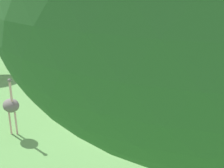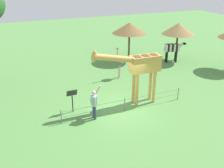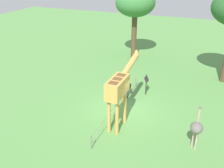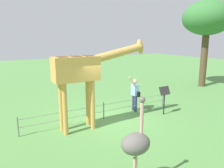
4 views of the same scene
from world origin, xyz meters
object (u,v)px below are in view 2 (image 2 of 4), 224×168
object	(u,v)px
giraffe	(139,66)
visitor	(94,103)
info_sign	(72,96)
shade_hut_near	(178,29)
zebra	(173,49)
ostrich	(119,62)
shade_hut_aside	(129,28)

from	to	relation	value
giraffe	visitor	xyz separation A→B (m)	(2.87, 0.65, -1.36)
info_sign	shade_hut_near	bearing A→B (deg)	-152.66
zebra	ostrich	bearing A→B (deg)	15.27
visitor	shade_hut_aside	world-z (taller)	shade_hut_aside
visitor	shade_hut_aside	distance (m)	10.16
ostrich	visitor	bearing A→B (deg)	53.27
giraffe	info_sign	world-z (taller)	giraffe
info_sign	visitor	bearing A→B (deg)	128.16
ostrich	shade_hut_aside	bearing A→B (deg)	-125.04
zebra	shade_hut_aside	world-z (taller)	shade_hut_aside
giraffe	visitor	distance (m)	3.24
shade_hut_aside	info_sign	xyz separation A→B (m)	(6.74, 6.99, -1.77)
info_sign	shade_hut_aside	bearing A→B (deg)	-133.97
giraffe	info_sign	size ratio (longest dim) A/B	3.02
giraffe	shade_hut_aside	bearing A→B (deg)	-111.98
shade_hut_near	info_sign	world-z (taller)	shade_hut_near
zebra	shade_hut_aside	distance (m)	3.95
shade_hut_near	ostrich	bearing A→B (deg)	17.15
giraffe	ostrich	distance (m)	4.13
giraffe	visitor	world-z (taller)	giraffe
shade_hut_near	zebra	bearing A→B (deg)	31.40
visitor	info_sign	bearing A→B (deg)	-51.84
visitor	zebra	distance (m)	10.79
visitor	shade_hut_near	world-z (taller)	shade_hut_near
ostrich	shade_hut_aside	distance (m)	4.53
giraffe	zebra	distance (m)	8.20
visitor	ostrich	bearing A→B (deg)	-126.73
giraffe	zebra	xyz separation A→B (m)	(-6.03, -5.44, -1.10)
shade_hut_near	visitor	bearing A→B (deg)	34.17
shade_hut_near	shade_hut_aside	bearing A→B (deg)	-23.48
visitor	zebra	xyz separation A→B (m)	(-8.91, -6.09, 0.26)
ostrich	zebra	bearing A→B (deg)	-164.73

